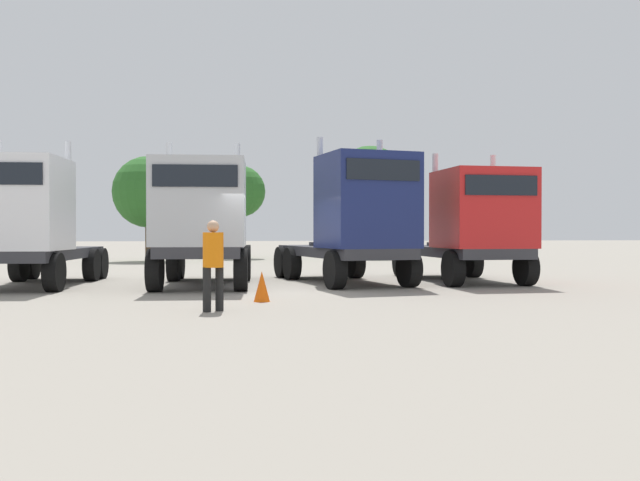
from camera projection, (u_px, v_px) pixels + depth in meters
name	position (u px, v px, depth m)	size (l,w,h in m)	color
ground	(270.00, 291.00, 17.96)	(200.00, 200.00, 0.00)	gray
semi_truck_white	(25.00, 222.00, 18.71)	(2.94, 6.38, 4.10)	#333338
semi_truck_silver	(202.00, 222.00, 18.98)	(2.94, 6.37, 4.06)	#333338
semi_truck_navy	(357.00, 220.00, 19.90)	(3.63, 6.69, 4.30)	#333338
semi_truck_red	(473.00, 225.00, 20.64)	(2.78, 6.17, 3.94)	#333338
visitor_in_hivis	(213.00, 259.00, 13.32)	(0.55, 0.55, 1.77)	black
traffic_cone_near	(262.00, 286.00, 15.20)	(0.36, 0.36, 0.68)	#F2590C
oak_far_left	(149.00, 192.00, 36.17)	(3.75, 3.75, 5.52)	#4C3823
oak_far_centre	(240.00, 192.00, 40.24)	(3.02, 3.02, 5.43)	#4C3823
oak_far_right	(370.00, 182.00, 41.20)	(4.35, 4.35, 6.69)	#4C3823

